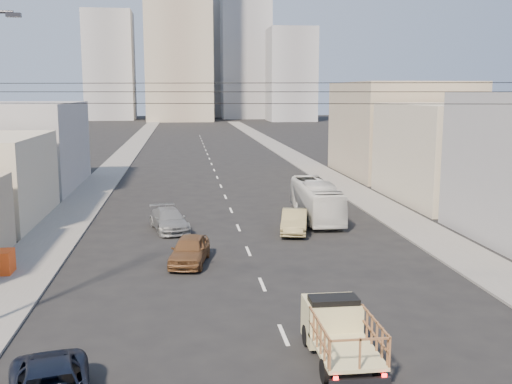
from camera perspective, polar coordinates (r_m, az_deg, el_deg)
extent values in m
plane|color=black|center=(21.28, 3.57, -15.52)|extent=(420.00, 420.00, 0.00)
cube|color=slate|center=(89.75, -12.24, 3.62)|extent=(3.50, 180.00, 0.12)
cube|color=slate|center=(90.70, 2.75, 3.88)|extent=(3.50, 180.00, 0.12)
cube|color=silver|center=(23.08, 2.63, -13.43)|extent=(0.15, 2.00, 0.01)
cube|color=silver|center=(28.63, 0.60, -8.78)|extent=(0.15, 2.00, 0.01)
cube|color=silver|center=(34.34, -0.74, -5.65)|extent=(0.15, 2.00, 0.01)
cube|color=silver|center=(40.13, -1.69, -3.42)|extent=(0.15, 2.00, 0.01)
cube|color=silver|center=(45.97, -2.39, -1.75)|extent=(0.15, 2.00, 0.01)
cube|color=silver|center=(51.85, -2.93, -0.46)|extent=(0.15, 2.00, 0.01)
cube|color=silver|center=(57.76, -3.37, 0.57)|extent=(0.15, 2.00, 0.01)
cube|color=silver|center=(63.68, -3.72, 1.40)|extent=(0.15, 2.00, 0.01)
cube|color=silver|center=(69.62, -4.01, 2.10)|extent=(0.15, 2.00, 0.01)
cube|color=silver|center=(75.56, -4.26, 2.68)|extent=(0.15, 2.00, 0.01)
cube|color=silver|center=(81.52, -4.47, 3.18)|extent=(0.15, 2.00, 0.01)
cube|color=silver|center=(87.48, -4.65, 3.62)|extent=(0.15, 2.00, 0.01)
cube|color=silver|center=(93.44, -4.81, 3.99)|extent=(0.15, 2.00, 0.01)
cube|color=silver|center=(99.41, -4.95, 4.32)|extent=(0.15, 2.00, 0.01)
cube|color=silver|center=(105.38, -5.07, 4.62)|extent=(0.15, 2.00, 0.01)
cube|color=silver|center=(111.36, -5.18, 4.88)|extent=(0.15, 2.00, 0.01)
cube|color=silver|center=(117.34, -5.28, 5.11)|extent=(0.15, 2.00, 0.01)
cube|color=silver|center=(123.32, -5.37, 5.33)|extent=(0.15, 2.00, 0.01)
cube|color=#C9BF87|center=(20.32, 8.60, -14.70)|extent=(1.90, 3.00, 0.12)
cube|color=#C9BF87|center=(22.00, 7.19, -12.02)|extent=(1.90, 1.60, 1.50)
cube|color=black|center=(21.56, 7.39, -10.77)|extent=(1.70, 0.90, 0.70)
cube|color=#2D2D33|center=(19.11, 9.88, -17.38)|extent=(1.90, 0.12, 0.22)
cube|color=#FF0C0C|center=(18.86, 7.61, -17.20)|extent=(0.15, 0.05, 0.12)
cube|color=#FF0C0C|center=(19.26, 12.13, -16.73)|extent=(0.15, 0.05, 0.12)
cylinder|color=black|center=(22.13, 4.90, -13.44)|extent=(0.25, 0.76, 0.76)
cylinder|color=black|center=(22.52, 9.25, -13.11)|extent=(0.25, 0.76, 0.76)
cylinder|color=black|center=(19.65, 6.66, -16.58)|extent=(0.25, 0.76, 0.76)
cylinder|color=black|center=(20.09, 11.57, -16.10)|extent=(0.25, 0.76, 0.76)
imported|color=silver|center=(43.05, 5.75, -0.77)|extent=(2.48, 9.62, 2.67)
imported|color=brown|center=(31.93, -6.33, -5.51)|extent=(2.56, 4.63, 1.49)
imported|color=#8F8253|center=(38.69, 3.68, -2.80)|extent=(2.53, 4.78, 1.50)
imported|color=slate|center=(39.64, -8.28, -2.64)|extent=(3.02, 5.21, 1.42)
cube|color=#2D2D33|center=(23.83, -22.10, 15.35)|extent=(0.50, 0.25, 0.15)
cylinder|color=black|center=(20.76, 3.07, 10.34)|extent=(23.01, 5.02, 0.02)
cylinder|color=black|center=(20.75, 3.06, 9.51)|extent=(23.01, 5.02, 0.02)
cylinder|color=black|center=(20.76, 3.05, 8.40)|extent=(23.01, 5.02, 0.02)
cube|color=#BEB399|center=(52.56, 19.13, 3.56)|extent=(11.00, 14.00, 8.00)
cube|color=tan|center=(67.34, 13.57, 5.88)|extent=(12.00, 16.00, 10.00)
cube|color=#949496|center=(60.28, -22.35, 4.07)|extent=(12.00, 16.00, 8.00)
cube|color=tan|center=(190.10, -7.41, 15.82)|extent=(20.00, 20.00, 60.00)
cube|color=gray|center=(205.37, -1.02, 12.62)|extent=(16.00, 16.00, 40.00)
cube|color=gray|center=(200.35, -13.75, 11.57)|extent=(15.00, 15.00, 34.00)
cube|color=#949496|center=(219.53, -4.65, 12.92)|extent=(18.00, 18.00, 44.00)
cube|color=gray|center=(187.05, 3.37, 11.07)|extent=(14.00, 14.00, 28.00)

